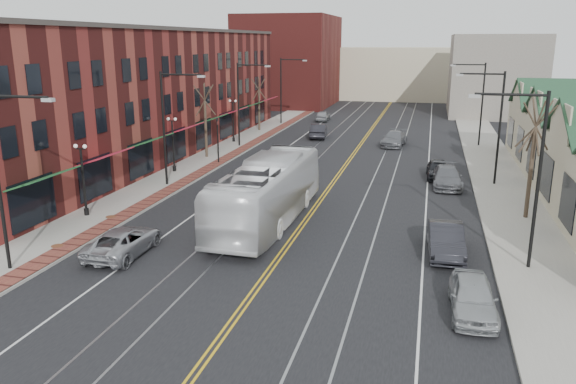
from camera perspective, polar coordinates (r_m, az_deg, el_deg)
The scene contains 32 objects.
ground at distance 23.40m, azimuth -3.93°, elevation -10.74°, with size 160.00×160.00×0.00m, color black.
sidewalk_left at distance 45.27m, azimuth -10.53°, elevation 1.96°, with size 4.00×120.00×0.15m, color gray.
sidewalk_right at distance 41.56m, azimuth 21.14°, elevation 0.00°, with size 4.00×120.00×0.15m, color gray.
building_left at distance 53.74m, azimuth -14.57°, elevation 9.65°, with size 10.00×50.00×11.00m, color maroon.
backdrop_left at distance 92.84m, azimuth 0.12°, elevation 13.17°, with size 14.00×18.00×14.00m, color maroon.
backdrop_mid at distance 105.33m, azimuth 10.84°, elevation 11.78°, with size 22.00×14.00×9.00m, color #C4B897.
backdrop_right at distance 85.49m, azimuth 20.22°, elevation 11.08°, with size 12.00×16.00×11.00m, color slate.
streetlight_l_0 at distance 27.21m, azimuth -26.86°, elevation 2.54°, with size 3.33×0.25×8.00m.
streetlight_l_1 at distance 40.44m, azimuth -12.00°, elevation 7.47°, with size 3.33×0.25×8.00m.
streetlight_l_2 at distance 55.15m, azimuth -4.63°, elevation 9.71°, with size 3.33×0.25×8.00m.
streetlight_l_3 at distance 70.43m, azimuth -0.36°, elevation 10.93°, with size 3.33×0.25×8.00m.
streetlight_r_0 at distance 26.82m, azimuth 23.33°, elevation 2.78°, with size 3.33×0.25×8.00m.
streetlight_r_1 at distance 42.50m, azimuth 20.20°, elevation 7.23°, with size 3.33×0.25×8.00m.
streetlight_r_2 at distance 58.35m, azimuth 18.74°, elevation 9.27°, with size 3.33×0.25×8.00m.
lamppost_l_1 at distance 35.02m, azimuth -20.06°, elevation 1.01°, with size 0.84×0.28×4.27m.
lamppost_l_2 at distance 45.18m, azimuth -11.59°, elevation 4.64°, with size 0.84×0.28×4.27m.
lamppost_l_3 at distance 57.93m, azimuth -5.58°, elevation 7.14°, with size 0.84×0.28×4.27m.
tree_left_near at distance 50.26m, azimuth -8.39°, elevation 7.34°, with size 1.78×1.37×6.48m.
tree_left_far at distance 65.24m, azimuth -2.96°, elevation 9.03°, with size 1.66×1.28×6.02m.
tree_right_mid at distance 35.05m, azimuth 23.57°, elevation 3.27°, with size 1.90×1.46×6.93m.
manhole_mid at distance 30.80m, azimuth -22.40°, elevation -5.08°, with size 0.60×0.60×0.02m, color #592D19.
manhole_far at distance 34.69m, azimuth -17.56°, elevation -2.41°, with size 0.60×0.60×0.02m, color #592D19.
traffic_signal at distance 47.89m, azimuth -7.14°, elevation 5.59°, with size 0.18×0.15×3.80m.
transit_bus at distance 32.06m, azimuth -2.09°, elevation 0.02°, with size 3.09×13.19×3.67m, color white.
parked_suv at distance 28.74m, azimuth -16.37°, elevation -4.84°, with size 2.25×4.89×1.36m, color #A0A1A7.
parked_car_a at distance 22.95m, azimuth 18.26°, elevation -10.08°, with size 1.69×4.20×1.43m, color #A0A3A7.
parked_car_b at distance 28.59m, azimuth 15.73°, elevation -4.72°, with size 1.61×4.63×1.53m, color #232328.
parked_car_c at distance 41.90m, azimuth 15.83°, elevation 1.49°, with size 2.02×4.97×1.44m, color slate.
parked_car_d at distance 44.34m, azimuth 14.98°, elevation 2.25°, with size 1.65×4.10×1.40m, color black.
distant_car_left at distance 61.01m, azimuth 3.12°, elevation 6.22°, with size 1.61×4.61×1.52m, color black.
distant_car_right at distance 57.21m, azimuth 10.74°, elevation 5.35°, with size 2.04×5.02×1.46m, color slate.
distant_car_far at distance 74.17m, azimuth 3.58°, elevation 7.74°, with size 1.62×4.03×1.37m, color #98999E.
Camera 1 is at (6.71, -19.96, 10.20)m, focal length 35.00 mm.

